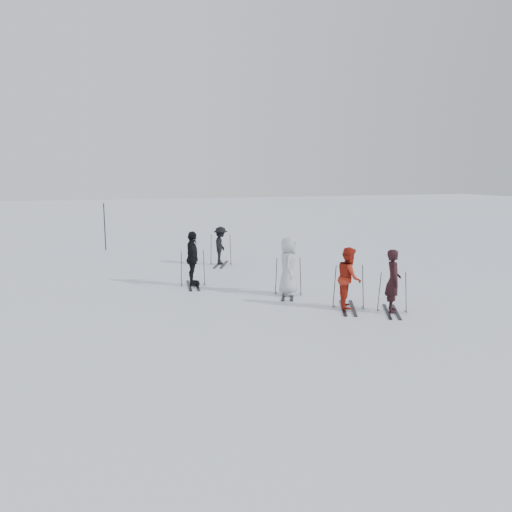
{
  "coord_description": "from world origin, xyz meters",
  "views": [
    {
      "loc": [
        -5.13,
        -14.06,
        3.64
      ],
      "look_at": [
        0.0,
        1.0,
        1.0
      ],
      "focal_mm": 35.0,
      "sensor_mm": 36.0,
      "label": 1
    }
  ],
  "objects": [
    {
      "name": "ground",
      "position": [
        0.0,
        0.0,
        0.0
      ],
      "size": [
        120.0,
        120.0,
        0.0
      ],
      "primitive_type": "plane",
      "color": "silver",
      "rests_on": "ground"
    },
    {
      "name": "skier_near_dark",
      "position": [
        2.41,
        -3.1,
        0.83
      ],
      "size": [
        0.63,
        0.72,
        1.66
      ],
      "primitive_type": "imported",
      "rotation": [
        0.0,
        0.0,
        1.11
      ],
      "color": "black",
      "rests_on": "ground"
    },
    {
      "name": "skier_red",
      "position": [
        1.5,
        -2.39,
        0.83
      ],
      "size": [
        0.91,
        0.99,
        1.66
      ],
      "primitive_type": "imported",
      "rotation": [
        0.0,
        0.0,
        1.14
      ],
      "color": "#A52212",
      "rests_on": "ground"
    },
    {
      "name": "skier_grey",
      "position": [
        0.54,
        -0.44,
        0.87
      ],
      "size": [
        0.86,
        1.0,
        1.74
      ],
      "primitive_type": "imported",
      "rotation": [
        0.0,
        0.0,
        1.14
      ],
      "color": "#B2B9BD",
      "rests_on": "ground"
    },
    {
      "name": "skier_uphill_left",
      "position": [
        -1.94,
        1.71,
        0.89
      ],
      "size": [
        0.57,
        1.09,
        1.77
      ],
      "primitive_type": "imported",
      "rotation": [
        0.0,
        0.0,
        1.44
      ],
      "color": "black",
      "rests_on": "ground"
    },
    {
      "name": "skier_uphill_far",
      "position": [
        -0.09,
        5.13,
        0.76
      ],
      "size": [
        0.91,
        1.12,
        1.51
      ],
      "primitive_type": "imported",
      "rotation": [
        0.0,
        0.0,
        1.15
      ],
      "color": "black",
      "rests_on": "ground"
    },
    {
      "name": "skis_near_dark",
      "position": [
        2.41,
        -3.1,
        0.56
      ],
      "size": [
        1.73,
        1.41,
        1.12
      ],
      "primitive_type": null,
      "rotation": [
        0.0,
        0.0,
        1.11
      ],
      "color": "black",
      "rests_on": "ground"
    },
    {
      "name": "skis_red",
      "position": [
        1.5,
        -2.39,
        0.62
      ],
      "size": [
        1.92,
        1.53,
        1.24
      ],
      "primitive_type": null,
      "rotation": [
        0.0,
        0.0,
        1.14
      ],
      "color": "black",
      "rests_on": "ground"
    },
    {
      "name": "skis_grey",
      "position": [
        0.54,
        -0.44,
        0.6
      ],
      "size": [
        1.85,
        1.47,
        1.19
      ],
      "primitive_type": null,
      "rotation": [
        0.0,
        0.0,
        1.14
      ],
      "color": "black",
      "rests_on": "ground"
    },
    {
      "name": "skis_uphill_left",
      "position": [
        -1.94,
        1.71,
        0.6
      ],
      "size": [
        1.75,
        1.08,
        1.2
      ],
      "primitive_type": null,
      "rotation": [
        0.0,
        0.0,
        1.44
      ],
      "color": "black",
      "rests_on": "ground"
    },
    {
      "name": "skis_uphill_far",
      "position": [
        -0.09,
        5.13,
        0.64
      ],
      "size": [
        1.99,
        1.57,
        1.29
      ],
      "primitive_type": null,
      "rotation": [
        0.0,
        0.0,
        1.15
      ],
      "color": "black",
      "rests_on": "ground"
    },
    {
      "name": "piste_marker",
      "position": [
        -4.33,
        10.75,
        1.12
      ],
      "size": [
        0.06,
        0.06,
        2.24
      ],
      "primitive_type": "cylinder",
      "rotation": [
        0.0,
        0.0,
        -0.35
      ],
      "color": "black",
      "rests_on": "ground"
    }
  ]
}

